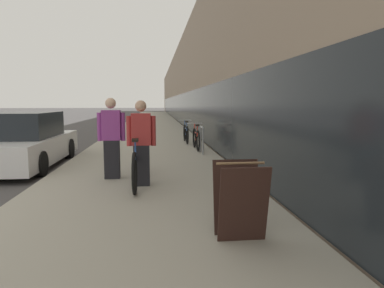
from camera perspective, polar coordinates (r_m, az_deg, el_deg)
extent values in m
cube|color=#A39E8E|center=(25.49, -6.71, 3.16)|extent=(4.26, 70.00, 0.14)
cube|color=gray|center=(34.18, 5.61, 9.31)|extent=(10.00, 70.00, 6.34)
cube|color=#1E2328|center=(33.50, -2.81, 6.10)|extent=(0.10, 63.00, 2.20)
torus|color=black|center=(8.00, -8.70, -1.81)|extent=(0.06, 0.74, 0.74)
torus|color=black|center=(5.95, -9.56, -4.85)|extent=(0.06, 0.74, 0.74)
cylinder|color=#2D56A8|center=(6.94, -9.10, -1.28)|extent=(0.04, 1.78, 0.04)
cylinder|color=#2D56A8|center=(6.54, -9.26, -2.71)|extent=(0.04, 1.06, 0.34)
cylinder|color=#2D56A8|center=(6.26, -9.43, -0.76)|extent=(0.03, 0.03, 0.31)
cube|color=black|center=(6.24, -9.46, 0.64)|extent=(0.11, 0.22, 0.05)
cylinder|color=#2D56A8|center=(7.79, -8.80, 0.82)|extent=(0.03, 0.03, 0.32)
cylinder|color=silver|center=(7.77, -8.82, 2.00)|extent=(0.52, 0.03, 0.03)
cube|color=black|center=(6.60, -8.37, -3.51)|extent=(0.30, 0.22, 0.78)
cube|color=#B23333|center=(6.51, -8.48, 2.45)|extent=(0.36, 0.22, 0.60)
cylinder|color=#B23333|center=(6.52, -10.48, 2.14)|extent=(0.09, 0.09, 0.56)
cylinder|color=#B23333|center=(6.51, -6.46, 2.20)|extent=(0.09, 0.09, 0.56)
sphere|color=tan|center=(6.49, -8.55, 6.28)|extent=(0.21, 0.21, 0.21)
cube|color=black|center=(7.32, -13.17, -2.48)|extent=(0.31, 0.22, 0.80)
cube|color=#933D93|center=(7.24, -13.32, 3.07)|extent=(0.38, 0.22, 0.62)
cylinder|color=#933D93|center=(7.28, -15.16, 2.78)|extent=(0.10, 0.10, 0.58)
cylinder|color=#933D93|center=(7.22, -11.45, 2.85)|extent=(0.10, 0.10, 0.58)
sphere|color=beige|center=(7.23, -13.42, 6.63)|extent=(0.22, 0.22, 0.22)
cylinder|color=gray|center=(10.39, 1.83, 0.47)|extent=(0.05, 0.05, 0.82)
cylinder|color=gray|center=(10.93, 1.43, 0.80)|extent=(0.05, 0.05, 0.82)
cylinder|color=gray|center=(10.62, 1.63, 2.84)|extent=(0.05, 0.55, 0.05)
torus|color=black|center=(12.07, 0.41, 1.07)|extent=(0.06, 0.69, 0.69)
torus|color=black|center=(11.09, 1.00, 0.55)|extent=(0.06, 0.69, 0.69)
cylinder|color=red|center=(11.56, 0.69, 1.85)|extent=(0.04, 0.85, 0.04)
cylinder|color=red|center=(11.37, 0.81, 1.27)|extent=(0.04, 0.52, 0.32)
cylinder|color=red|center=(11.23, 0.89, 2.43)|extent=(0.03, 0.03, 0.28)
cube|color=black|center=(11.22, 0.89, 3.15)|extent=(0.11, 0.22, 0.05)
cylinder|color=red|center=(11.96, 0.45, 2.74)|extent=(0.03, 0.03, 0.30)
cylinder|color=silver|center=(11.95, 0.45, 3.46)|extent=(0.52, 0.03, 0.03)
torus|color=black|center=(14.12, -1.23, 1.92)|extent=(0.06, 0.69, 0.69)
torus|color=black|center=(13.02, -0.80, 1.50)|extent=(0.06, 0.69, 0.69)
cylinder|color=#2D56A8|center=(13.55, -1.03, 2.61)|extent=(0.04, 0.94, 0.04)
cylinder|color=#2D56A8|center=(13.34, -0.94, 2.11)|extent=(0.04, 0.57, 0.32)
cylinder|color=#2D56A8|center=(13.19, -0.89, 3.11)|extent=(0.03, 0.03, 0.29)
cube|color=black|center=(13.18, -0.89, 3.74)|extent=(0.11, 0.22, 0.05)
cylinder|color=#2D56A8|center=(14.00, -1.20, 3.37)|extent=(0.03, 0.03, 0.30)
cylinder|color=silver|center=(14.00, -1.20, 3.99)|extent=(0.52, 0.03, 0.03)
cube|color=#331E19|center=(3.90, 8.64, -10.05)|extent=(0.56, 0.20, 0.89)
cube|color=#331E19|center=(4.23, 7.39, -8.66)|extent=(0.56, 0.20, 0.89)
cylinder|color=#93704C|center=(3.97, 8.09, -3.20)|extent=(0.56, 0.03, 0.03)
cube|color=white|center=(10.23, -26.21, -0.78)|extent=(1.80, 4.52, 0.65)
cube|color=#1E2328|center=(10.17, -26.41, 2.88)|extent=(1.55, 2.26, 0.66)
cylinder|color=black|center=(11.81, -27.75, -0.79)|extent=(0.22, 0.60, 0.60)
cylinder|color=black|center=(11.30, -19.84, -0.71)|extent=(0.22, 0.60, 0.60)
cylinder|color=black|center=(8.72, -24.01, -3.06)|extent=(0.22, 0.60, 0.60)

